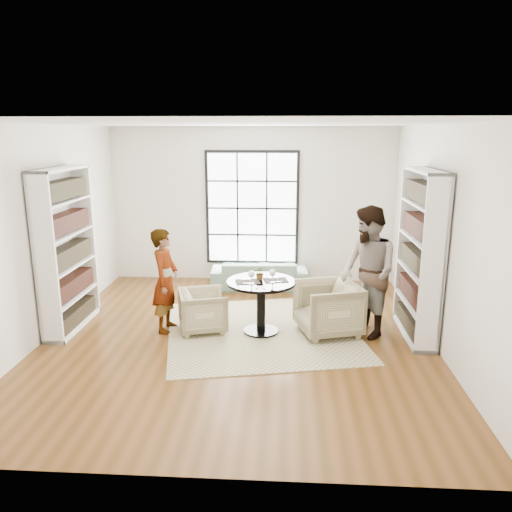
# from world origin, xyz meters

# --- Properties ---
(ground) EXTENTS (6.00, 6.00, 0.00)m
(ground) POSITION_xyz_m (0.00, 0.00, 0.00)
(ground) COLOR brown
(room_shell) EXTENTS (6.00, 6.01, 6.00)m
(room_shell) POSITION_xyz_m (0.00, 0.54, 1.26)
(room_shell) COLOR silver
(room_shell) RESTS_ON ground
(rug) EXTENTS (3.25, 3.25, 0.01)m
(rug) POSITION_xyz_m (0.33, 0.30, 0.01)
(rug) COLOR #BCB08D
(rug) RESTS_ON ground
(pedestal_table) EXTENTS (1.00, 1.00, 0.80)m
(pedestal_table) POSITION_xyz_m (0.32, 0.24, 0.58)
(pedestal_table) COLOR black
(pedestal_table) RESTS_ON ground
(sofa) EXTENTS (1.84, 0.81, 0.53)m
(sofa) POSITION_xyz_m (0.17, 2.45, 0.26)
(sofa) COLOR slate
(sofa) RESTS_ON ground
(armchair_left) EXTENTS (0.84, 0.83, 0.62)m
(armchair_left) POSITION_xyz_m (-0.54, 0.26, 0.31)
(armchair_left) COLOR gray
(armchair_left) RESTS_ON ground
(armchair_right) EXTENTS (1.06, 1.04, 0.78)m
(armchair_right) POSITION_xyz_m (1.29, 0.27, 0.39)
(armchair_right) COLOR tan
(armchair_right) RESTS_ON ground
(person_left) EXTENTS (0.42, 0.59, 1.54)m
(person_left) POSITION_xyz_m (-1.09, 0.26, 0.77)
(person_left) COLOR gray
(person_left) RESTS_ON ground
(person_right) EXTENTS (0.99, 1.11, 1.89)m
(person_right) POSITION_xyz_m (1.84, 0.27, 0.95)
(person_right) COLOR gray
(person_right) RESTS_ON ground
(placemat_left) EXTENTS (0.39, 0.33, 0.01)m
(placemat_left) POSITION_xyz_m (0.13, 0.17, 0.80)
(placemat_left) COLOR #272622
(placemat_left) RESTS_ON pedestal_table
(placemat_right) EXTENTS (0.39, 0.33, 0.01)m
(placemat_right) POSITION_xyz_m (0.53, 0.27, 0.80)
(placemat_right) COLOR #272622
(placemat_right) RESTS_ON pedestal_table
(cutlery_left) EXTENTS (0.18, 0.24, 0.01)m
(cutlery_left) POSITION_xyz_m (0.13, 0.17, 0.81)
(cutlery_left) COLOR silver
(cutlery_left) RESTS_ON placemat_left
(cutlery_right) EXTENTS (0.18, 0.24, 0.01)m
(cutlery_right) POSITION_xyz_m (0.53, 0.27, 0.81)
(cutlery_right) COLOR silver
(cutlery_right) RESTS_ON placemat_right
(wine_glass_left) EXTENTS (0.09, 0.09, 0.20)m
(wine_glass_left) POSITION_xyz_m (0.19, 0.07, 0.94)
(wine_glass_left) COLOR silver
(wine_glass_left) RESTS_ON pedestal_table
(wine_glass_right) EXTENTS (0.09, 0.09, 0.20)m
(wine_glass_right) POSITION_xyz_m (0.48, 0.15, 0.94)
(wine_glass_right) COLOR silver
(wine_glass_right) RESTS_ON pedestal_table
(flower_centerpiece) EXTENTS (0.18, 0.16, 0.20)m
(flower_centerpiece) POSITION_xyz_m (0.30, 0.31, 0.90)
(flower_centerpiece) COLOR gray
(flower_centerpiece) RESTS_ON pedestal_table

